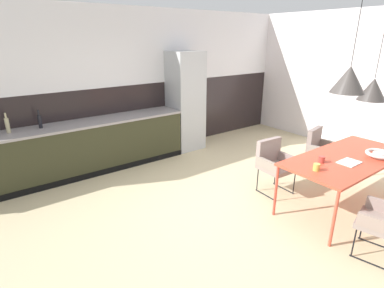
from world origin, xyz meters
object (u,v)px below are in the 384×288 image
Objects in this scene: refrigerator_column at (185,102)px; open_book at (349,162)px; mug_short_terracotta at (317,167)px; bottle_oil_tall at (40,121)px; mug_wide_latte at (322,159)px; pendant_lamp_over_table_near at (349,79)px; bottle_vinegar_dark at (7,125)px; dining_table at (348,160)px; fruit_bowl at (379,154)px; pendant_lamp_over_table_far at (373,89)px; armchair_near_window at (274,160)px; armchair_facing_counter at (320,146)px.

refrigerator_column reaches higher than open_book.
mug_short_terracotta is 0.41× the size of bottle_oil_tall.
mug_wide_latte is 1.04m from pendant_lamp_over_table_near.
open_book is 0.26× the size of pendant_lamp_over_table_near.
pendant_lamp_over_table_near is at bearing -46.62° from bottle_vinegar_dark.
open_book is 0.36m from mug_wide_latte.
refrigerator_column is 7.16× the size of open_book.
bottle_vinegar_dark reaches higher than dining_table.
open_book is at bearing 163.96° from fruit_bowl.
pendant_lamp_over_table_far is at bearing 3.86° from pendant_lamp_over_table_near.
mug_wide_latte is (-0.04, -0.79, 0.28)m from armchair_near_window.
dining_table is 1.11m from armchair_facing_counter.
mug_short_terracotta is at bearing 175.25° from pendant_lamp_over_table_near.
fruit_bowl is (0.30, -0.26, 0.09)m from dining_table.
pendant_lamp_over_table_far reaches higher than bottle_oil_tall.
mug_wide_latte is 0.11× the size of pendant_lamp_over_table_near.
refrigerator_column is at bearing -1.28° from bottle_oil_tall.
armchair_near_window is 0.63× the size of pendant_lamp_over_table_far.
fruit_bowl is 0.26× the size of pendant_lamp_over_table_far.
refrigerator_column is 3.65m from fruit_bowl.
pendant_lamp_over_table_far is at bearing 71.34° from fruit_bowl.
open_book reaches higher than dining_table.
mug_wide_latte is 0.09× the size of pendant_lamp_over_table_far.
mug_short_terracotta is (-0.32, -0.89, 0.28)m from armchair_near_window.
refrigerator_column is 1.83× the size of pendant_lamp_over_table_near.
refrigerator_column reaches higher than armchair_facing_counter.
bottle_vinegar_dark is 5.28m from pendant_lamp_over_table_far.
bottle_vinegar_dark is at bearing 134.43° from open_book.
mug_wide_latte is at bearing 20.59° from mug_short_terracotta.
open_book is (-0.19, -0.11, 0.05)m from dining_table.
armchair_facing_counter is 1.41m from mug_wide_latte.
armchair_facing_counter is 1.15m from armchair_near_window.
pendant_lamp_over_table_near is (3.23, -3.41, 0.79)m from bottle_vinegar_dark.
armchair_near_window is at bearing 70.14° from mug_short_terracotta.
mug_wide_latte is 0.41× the size of bottle_oil_tall.
pendant_lamp_over_table_near reaches higher than refrigerator_column.
armchair_near_window reaches higher than armchair_facing_counter.
dining_table is 6.65× the size of bottle_oil_tall.
armchair_near_window is at bearing -91.38° from refrigerator_column.
dining_table is at bearing -83.58° from refrigerator_column.
armchair_facing_counter is 2.88× the size of open_book.
dining_table is at bearing -46.82° from bottle_oil_tall.
bottle_oil_tall is 0.23× the size of pendant_lamp_over_table_far.
armchair_facing_counter reaches higher than dining_table.
bottle_vinegar_dark is (-3.62, 3.39, 0.32)m from dining_table.
bottle_oil_tall is at bearing 130.45° from open_book.
refrigerator_column is at bearing 89.59° from pendant_lamp_over_table_near.
mug_wide_latte is 4.25m from bottle_oil_tall.
bottle_vinegar_dark reaches higher than armchair_facing_counter.
refrigerator_column reaches higher than mug_short_terracotta.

